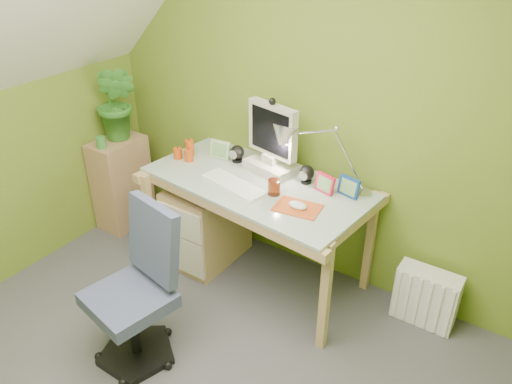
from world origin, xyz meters
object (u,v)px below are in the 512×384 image
Objects in this scene: desk at (257,231)px; task_chair at (128,299)px; monitor at (273,134)px; desk_lamp at (337,143)px; side_ledge at (122,183)px; potted_plant at (117,103)px; radiator at (426,297)px.

task_chair reaches higher than desk.
desk_lamp is (0.45, 0.00, 0.05)m from monitor.
side_ledge is 1.26× the size of potted_plant.
desk is at bearing 0.52° from side_ledge.
monitor reaches higher than desk.
task_chair is (1.10, -1.03, -0.60)m from potted_plant.
task_chair is at bearing -117.49° from desk_lamp.
desk is 1.30m from side_ledge.
radiator is at bearing 17.46° from desk.
monitor is 1.39× the size of radiator.
potted_plant is 2.54m from radiator.
desk_lamp reaches higher than task_chair.
radiator is at bearing 4.97° from desk_lamp.
task_chair reaches higher than radiator.
potted_plant reaches higher than radiator.
potted_plant is (-1.73, -0.14, -0.05)m from desk_lamp.
desk_lamp is 1.48m from task_chair.
radiator is at bearing 54.21° from task_chair.
radiator is (2.42, 0.24, -0.18)m from side_ledge.
monitor is at bearing -179.34° from desk_lamp.
side_ledge is at bearing -173.69° from desk.
potted_plant reaches higher than desk.
monitor reaches higher than radiator.
side_ledge is (-1.30, -0.01, -0.02)m from desk.
desk_lamp reaches higher than radiator.
desk_lamp is at bearing 72.63° from task_chair.
monitor is at bearing 6.32° from potted_plant.
desk_lamp is 1.11m from radiator.
potted_plant reaches higher than monitor.
desk is at bearing -169.03° from radiator.
desk_lamp is 1.64× the size of radiator.
potted_plant is 1.54× the size of radiator.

